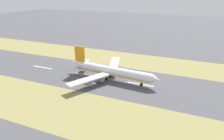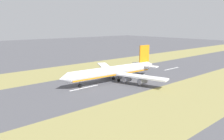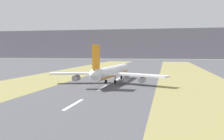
% 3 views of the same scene
% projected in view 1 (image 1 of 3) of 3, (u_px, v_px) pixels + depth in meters
% --- Properties ---
extents(ground_plane, '(800.00, 800.00, 0.00)m').
position_uv_depth(ground_plane, '(109.00, 79.00, 150.23)').
color(ground_plane, '#4C4C51').
extents(grass_median_west, '(40.00, 600.00, 0.01)m').
position_uv_depth(grass_median_west, '(130.00, 60.00, 188.77)').
color(grass_median_west, olive).
rests_on(grass_median_west, ground).
extents(grass_median_east, '(40.00, 600.00, 0.01)m').
position_uv_depth(grass_median_east, '(72.00, 110.00, 111.69)').
color(grass_median_east, olive).
rests_on(grass_median_east, ground).
extents(centreline_dash_near, '(1.20, 18.00, 0.01)m').
position_uv_depth(centreline_dash_near, '(43.00, 67.00, 171.66)').
color(centreline_dash_near, silver).
rests_on(centreline_dash_near, ground).
extents(centreline_dash_mid, '(1.20, 18.00, 0.01)m').
position_uv_depth(centreline_dash_mid, '(87.00, 75.00, 156.66)').
color(centreline_dash_mid, silver).
rests_on(centreline_dash_mid, ground).
extents(centreline_dash_far, '(1.20, 18.00, 0.01)m').
position_uv_depth(centreline_dash_far, '(140.00, 84.00, 141.67)').
color(centreline_dash_far, silver).
rests_on(centreline_dash_far, ground).
extents(airplane_main_jet, '(63.94, 67.22, 20.20)m').
position_uv_depth(airplane_main_jet, '(110.00, 71.00, 147.45)').
color(airplane_main_jet, white).
rests_on(airplane_main_jet, ground).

